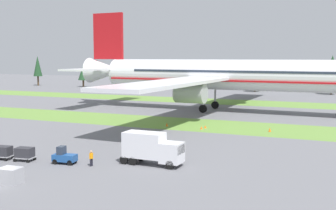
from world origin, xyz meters
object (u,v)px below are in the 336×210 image
object	(u,v)px
baggage_tug	(64,157)
cargo_dolly_lead	(25,153)
taxiway_marker_3	(270,130)
taxiway_marker_0	(205,127)
taxiway_marker_2	(201,128)
cargo_dolly_second	(3,152)
catering_truck	(152,147)
airliner	(219,75)
ground_crew_marshaller	(91,158)
taxiway_marker_1	(167,125)
uld_container_2	(10,176)

from	to	relation	value
baggage_tug	cargo_dolly_lead	bearing A→B (deg)	-90.00
taxiway_marker_3	baggage_tug	bearing A→B (deg)	-120.19
baggage_tug	taxiway_marker_0	bearing A→B (deg)	158.63
cargo_dolly_lead	taxiway_marker_2	size ratio (longest dim) A/B	4.70
cargo_dolly_second	taxiway_marker_3	bearing A→B (deg)	132.71
catering_truck	taxiway_marker_2	world-z (taller)	catering_truck
airliner	ground_crew_marshaller	size ratio (longest dim) A/B	48.33
baggage_tug	taxiway_marker_3	xyz separation A→B (m)	(17.43, 29.97, -0.47)
ground_crew_marshaller	taxiway_marker_2	distance (m)	27.91
taxiway_marker_0	taxiway_marker_1	world-z (taller)	taxiway_marker_1
ground_crew_marshaller	taxiway_marker_2	world-z (taller)	ground_crew_marshaller
cargo_dolly_lead	taxiway_marker_0	bearing A→B (deg)	150.27
taxiway_marker_0	ground_crew_marshaller	bearing A→B (deg)	-96.83
catering_truck	taxiway_marker_2	xyz separation A→B (m)	(-2.59, 24.54, -1.70)
airliner	baggage_tug	xyz separation A→B (m)	(-2.31, -52.16, -7.25)
ground_crew_marshaller	taxiway_marker_3	size ratio (longest dim) A/B	2.50
uld_container_2	taxiway_marker_0	xyz separation A→B (m)	(6.86, 37.43, -0.50)
airliner	cargo_dolly_lead	bearing A→B (deg)	-5.84
airliner	taxiway_marker_1	bearing A→B (deg)	-3.13
uld_container_2	taxiway_marker_1	distance (m)	36.62
baggage_tug	taxiway_marker_2	bearing A→B (deg)	158.58
cargo_dolly_lead	ground_crew_marshaller	bearing A→B (deg)	88.73
cargo_dolly_second	taxiway_marker_0	distance (m)	33.74
cargo_dolly_lead	taxiway_marker_3	bearing A→B (deg)	135.68
uld_container_2	taxiway_marker_2	bearing A→B (deg)	79.67
cargo_dolly_lead	taxiway_marker_3	world-z (taller)	cargo_dolly_lead
baggage_tug	cargo_dolly_lead	xyz separation A→B (m)	(-4.97, -0.72, 0.10)
cargo_dolly_lead	taxiway_marker_2	bearing A→B (deg)	149.89
catering_truck	airliner	bearing A→B (deg)	-171.51
catering_truck	cargo_dolly_second	bearing A→B (deg)	-74.43
baggage_tug	catering_truck	bearing A→B (deg)	102.52
uld_container_2	taxiway_marker_0	world-z (taller)	uld_container_2
ground_crew_marshaller	taxiway_marker_0	distance (m)	29.15
taxiway_marker_2	airliner	bearing A→B (deg)	100.05
cargo_dolly_lead	taxiway_marker_1	xyz separation A→B (m)	(5.15, 29.14, -0.61)
taxiway_marker_0	uld_container_2	bearing A→B (deg)	-100.39
ground_crew_marshaller	taxiway_marker_3	distance (m)	32.84
taxiway_marker_3	uld_container_2	bearing A→B (deg)	-114.57
baggage_tug	taxiway_marker_1	size ratio (longest dim) A/B	4.51
uld_container_2	cargo_dolly_lead	bearing A→B (deg)	123.57
cargo_dolly_second	taxiway_marker_1	distance (m)	30.63
airliner	catering_truck	bearing A→B (deg)	10.03
taxiway_marker_1	taxiway_marker_2	world-z (taller)	taxiway_marker_1
uld_container_2	cargo_dolly_second	bearing A→B (deg)	137.95
cargo_dolly_lead	uld_container_2	distance (m)	8.98
taxiway_marker_0	airliner	bearing A→B (deg)	101.21
airliner	uld_container_2	world-z (taller)	airliner
cargo_dolly_lead	taxiway_marker_1	bearing A→B (deg)	161.79
baggage_tug	ground_crew_marshaller	distance (m)	3.40
baggage_tug	uld_container_2	xyz separation A→B (m)	(-0.01, -8.19, -0.06)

